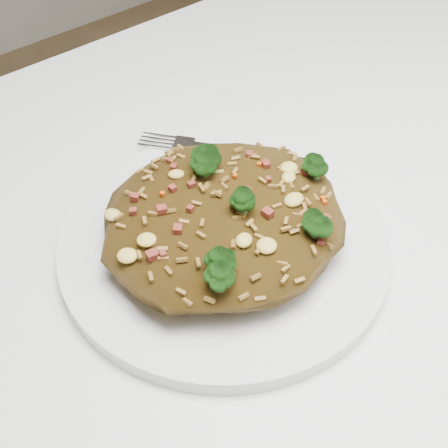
# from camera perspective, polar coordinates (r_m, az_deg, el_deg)

# --- Properties ---
(dining_table) EXTENTS (1.20, 0.80, 0.75)m
(dining_table) POSITION_cam_1_polar(r_m,az_deg,el_deg) (0.53, -2.32, -15.83)
(dining_table) COLOR white
(dining_table) RESTS_ON ground
(plate) EXTENTS (0.26, 0.26, 0.01)m
(plate) POSITION_cam_1_polar(r_m,az_deg,el_deg) (0.49, 0.00, -1.78)
(plate) COLOR white
(plate) RESTS_ON dining_table
(fried_rice) EXTENTS (0.19, 0.17, 0.07)m
(fried_rice) POSITION_cam_1_polar(r_m,az_deg,el_deg) (0.47, 0.08, 1.15)
(fried_rice) COLOR brown
(fried_rice) RESTS_ON plate
(fork) EXTENTS (0.11, 0.14, 0.00)m
(fork) POSITION_cam_1_polar(r_m,az_deg,el_deg) (0.56, 0.97, 6.61)
(fork) COLOR silver
(fork) RESTS_ON plate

